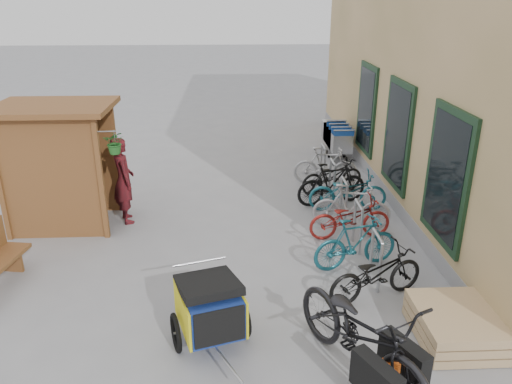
{
  "coord_description": "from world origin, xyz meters",
  "views": [
    {
      "loc": [
        0.11,
        -6.74,
        4.29
      ],
      "look_at": [
        0.5,
        1.5,
        1.0
      ],
      "focal_mm": 35.0,
      "sensor_mm": 36.0,
      "label": 1
    }
  ],
  "objects_px": {
    "cargo_bike": "(362,335)",
    "shopping_carts": "(336,136)",
    "bike_0": "(376,274)",
    "child_trailer": "(210,306)",
    "bike_2": "(350,218)",
    "bike_3": "(352,206)",
    "bike_5": "(332,183)",
    "bike_7": "(326,166)",
    "pallet_stack": "(455,325)",
    "bike_6": "(332,176)",
    "bike_1": "(356,243)",
    "person_kiosk": "(124,180)",
    "kiosk": "(54,149)",
    "bike_4": "(348,191)"
  },
  "relations": [
    {
      "from": "shopping_carts",
      "to": "bike_2",
      "type": "distance_m",
      "value": 5.13
    },
    {
      "from": "bike_1",
      "to": "bike_2",
      "type": "distance_m",
      "value": 1.08
    },
    {
      "from": "shopping_carts",
      "to": "bike_2",
      "type": "relative_size",
      "value": 1.23
    },
    {
      "from": "bike_1",
      "to": "bike_7",
      "type": "xyz_separation_m",
      "value": [
        0.2,
        3.93,
        0.01
      ]
    },
    {
      "from": "bike_5",
      "to": "pallet_stack",
      "type": "bearing_deg",
      "value": 175.37
    },
    {
      "from": "person_kiosk",
      "to": "bike_3",
      "type": "xyz_separation_m",
      "value": [
        4.44,
        -0.55,
        -0.42
      ]
    },
    {
      "from": "pallet_stack",
      "to": "bike_1",
      "type": "bearing_deg",
      "value": 114.73
    },
    {
      "from": "child_trailer",
      "to": "pallet_stack",
      "type": "bearing_deg",
      "value": -19.01
    },
    {
      "from": "bike_5",
      "to": "bike_7",
      "type": "height_order",
      "value": "bike_5"
    },
    {
      "from": "kiosk",
      "to": "pallet_stack",
      "type": "distance_m",
      "value": 7.5
    },
    {
      "from": "cargo_bike",
      "to": "bike_1",
      "type": "relative_size",
      "value": 1.58
    },
    {
      "from": "bike_2",
      "to": "bike_3",
      "type": "height_order",
      "value": "bike_3"
    },
    {
      "from": "bike_0",
      "to": "child_trailer",
      "type": "bearing_deg",
      "value": 90.23
    },
    {
      "from": "bike_0",
      "to": "bike_1",
      "type": "relative_size",
      "value": 1.06
    },
    {
      "from": "bike_5",
      "to": "bike_7",
      "type": "bearing_deg",
      "value": -18.14
    },
    {
      "from": "shopping_carts",
      "to": "bike_7",
      "type": "height_order",
      "value": "shopping_carts"
    },
    {
      "from": "cargo_bike",
      "to": "bike_5",
      "type": "distance_m",
      "value": 5.29
    },
    {
      "from": "bike_4",
      "to": "bike_6",
      "type": "bearing_deg",
      "value": 8.75
    },
    {
      "from": "bike_1",
      "to": "bike_5",
      "type": "height_order",
      "value": "bike_5"
    },
    {
      "from": "cargo_bike",
      "to": "shopping_carts",
      "type": "bearing_deg",
      "value": 53.88
    },
    {
      "from": "child_trailer",
      "to": "bike_2",
      "type": "relative_size",
      "value": 1.1
    },
    {
      "from": "bike_1",
      "to": "child_trailer",
      "type": "bearing_deg",
      "value": 113.0
    },
    {
      "from": "pallet_stack",
      "to": "kiosk",
      "type": "bearing_deg",
      "value": 148.34
    },
    {
      "from": "child_trailer",
      "to": "bike_5",
      "type": "height_order",
      "value": "child_trailer"
    },
    {
      "from": "shopping_carts",
      "to": "bike_3",
      "type": "xyz_separation_m",
      "value": [
        -0.62,
        -4.64,
        -0.13
      ]
    },
    {
      "from": "bike_0",
      "to": "bike_2",
      "type": "xyz_separation_m",
      "value": [
        0.06,
        2.0,
        -0.01
      ]
    },
    {
      "from": "person_kiosk",
      "to": "bike_7",
      "type": "bearing_deg",
      "value": -88.91
    },
    {
      "from": "bike_2",
      "to": "bike_6",
      "type": "height_order",
      "value": "bike_6"
    },
    {
      "from": "kiosk",
      "to": "bike_5",
      "type": "bearing_deg",
      "value": 7.84
    },
    {
      "from": "bike_0",
      "to": "bike_1",
      "type": "xyz_separation_m",
      "value": [
        -0.09,
        0.93,
        0.03
      ]
    },
    {
      "from": "child_trailer",
      "to": "bike_6",
      "type": "height_order",
      "value": "child_trailer"
    },
    {
      "from": "bike_0",
      "to": "bike_6",
      "type": "height_order",
      "value": "bike_0"
    },
    {
      "from": "bike_0",
      "to": "bike_3",
      "type": "relative_size",
      "value": 1.06
    },
    {
      "from": "cargo_bike",
      "to": "bike_2",
      "type": "relative_size",
      "value": 1.55
    },
    {
      "from": "cargo_bike",
      "to": "bike_6",
      "type": "relative_size",
      "value": 1.54
    },
    {
      "from": "bike_4",
      "to": "bike_5",
      "type": "relative_size",
      "value": 1.03
    },
    {
      "from": "kiosk",
      "to": "bike_2",
      "type": "relative_size",
      "value": 1.62
    },
    {
      "from": "child_trailer",
      "to": "bike_4",
      "type": "xyz_separation_m",
      "value": [
        2.72,
        4.17,
        -0.11
      ]
    },
    {
      "from": "bike_5",
      "to": "person_kiosk",
      "type": "bearing_deg",
      "value": 84.45
    },
    {
      "from": "shopping_carts",
      "to": "cargo_bike",
      "type": "distance_m",
      "value": 8.81
    },
    {
      "from": "bike_2",
      "to": "bike_6",
      "type": "xyz_separation_m",
      "value": [
        0.11,
        2.32,
        0.0
      ]
    },
    {
      "from": "bike_3",
      "to": "bike_7",
      "type": "bearing_deg",
      "value": 12.36
    },
    {
      "from": "child_trailer",
      "to": "bike_6",
      "type": "bearing_deg",
      "value": 46.4
    },
    {
      "from": "pallet_stack",
      "to": "child_trailer",
      "type": "xyz_separation_m",
      "value": [
        -3.23,
        0.11,
        0.33
      ]
    },
    {
      "from": "pallet_stack",
      "to": "bike_5",
      "type": "height_order",
      "value": "bike_5"
    },
    {
      "from": "bike_1",
      "to": "bike_2",
      "type": "xyz_separation_m",
      "value": [
        0.14,
        1.07,
        -0.05
      ]
    },
    {
      "from": "bike_2",
      "to": "bike_7",
      "type": "bearing_deg",
      "value": -6.27
    },
    {
      "from": "bike_7",
      "to": "bike_2",
      "type": "bearing_deg",
      "value": -173.85
    },
    {
      "from": "bike_2",
      "to": "bike_5",
      "type": "xyz_separation_m",
      "value": [
        -0.03,
        1.63,
        0.07
      ]
    },
    {
      "from": "person_kiosk",
      "to": "bike_1",
      "type": "xyz_separation_m",
      "value": [
        4.17,
        -2.05,
        -0.42
      ]
    }
  ]
}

